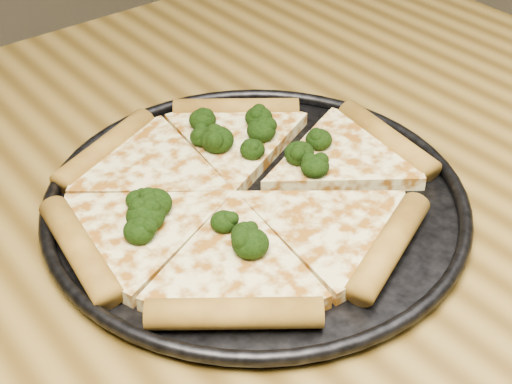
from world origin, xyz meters
TOP-DOWN VIEW (x-y plane):
  - dining_table at (0.00, 0.00)m, footprint 1.20×0.90m
  - pizza_pan at (0.11, 0.04)m, footprint 0.35×0.35m
  - pizza at (0.11, 0.05)m, footprint 0.32×0.31m
  - broccoli_florets at (0.10, 0.07)m, footprint 0.21×0.19m

SIDE VIEW (x-z plane):
  - dining_table at x=0.00m, z-range 0.28..1.03m
  - pizza_pan at x=0.11m, z-range 0.75..0.77m
  - pizza at x=0.11m, z-range 0.75..0.78m
  - broccoli_florets at x=0.10m, z-range 0.76..0.79m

